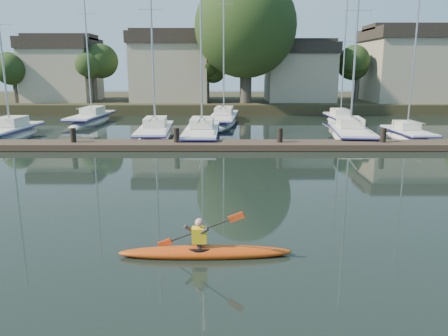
{
  "coord_description": "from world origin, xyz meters",
  "views": [
    {
      "loc": [
        -0.23,
        -11.06,
        4.63
      ],
      "look_at": [
        -0.24,
        3.75,
        1.2
      ],
      "focal_mm": 35.0,
      "sensor_mm": 36.0,
      "label": 1
    }
  ],
  "objects_px": {
    "sailboat_4": "(407,140)",
    "sailboat_6": "(223,124)",
    "dock": "(228,145)",
    "kayak": "(204,250)",
    "sailboat_0": "(10,140)",
    "sailboat_2": "(202,141)",
    "sailboat_1": "(155,139)",
    "sailboat_7": "(341,124)",
    "sailboat_5": "(91,124)",
    "sailboat_3": "(350,141)"
  },
  "relations": [
    {
      "from": "sailboat_4",
      "to": "sailboat_6",
      "type": "xyz_separation_m",
      "value": [
        -12.42,
        8.61,
        -0.02
      ]
    },
    {
      "from": "dock",
      "to": "kayak",
      "type": "bearing_deg",
      "value": -92.81
    },
    {
      "from": "dock",
      "to": "sailboat_4",
      "type": "height_order",
      "value": "sailboat_4"
    },
    {
      "from": "dock",
      "to": "sailboat_6",
      "type": "relative_size",
      "value": 2.05
    },
    {
      "from": "dock",
      "to": "sailboat_4",
      "type": "distance_m",
      "value": 12.76
    },
    {
      "from": "sailboat_0",
      "to": "sailboat_2",
      "type": "xyz_separation_m",
      "value": [
        13.23,
        -0.6,
        0.01
      ]
    },
    {
      "from": "sailboat_0",
      "to": "sailboat_2",
      "type": "bearing_deg",
      "value": -1.28
    },
    {
      "from": "sailboat_1",
      "to": "kayak",
      "type": "bearing_deg",
      "value": -80.59
    },
    {
      "from": "sailboat_4",
      "to": "sailboat_2",
      "type": "bearing_deg",
      "value": 177.68
    },
    {
      "from": "dock",
      "to": "sailboat_7",
      "type": "relative_size",
      "value": 2.9
    },
    {
      "from": "sailboat_5",
      "to": "sailboat_3",
      "type": "bearing_deg",
      "value": -21.24
    },
    {
      "from": "sailboat_5",
      "to": "sailboat_7",
      "type": "relative_size",
      "value": 1.32
    },
    {
      "from": "dock",
      "to": "sailboat_2",
      "type": "relative_size",
      "value": 2.13
    },
    {
      "from": "sailboat_1",
      "to": "sailboat_6",
      "type": "distance_m",
      "value": 9.19
    },
    {
      "from": "dock",
      "to": "sailboat_1",
      "type": "distance_m",
      "value": 6.86
    },
    {
      "from": "sailboat_2",
      "to": "sailboat_4",
      "type": "relative_size",
      "value": 1.5
    },
    {
      "from": "sailboat_0",
      "to": "sailboat_2",
      "type": "height_order",
      "value": "sailboat_2"
    },
    {
      "from": "sailboat_0",
      "to": "sailboat_4",
      "type": "relative_size",
      "value": 1.21
    },
    {
      "from": "kayak",
      "to": "sailboat_6",
      "type": "distance_m",
      "value": 27.47
    },
    {
      "from": "kayak",
      "to": "sailboat_1",
      "type": "distance_m",
      "value": 20.03
    },
    {
      "from": "sailboat_1",
      "to": "sailboat_7",
      "type": "relative_size",
      "value": 1.22
    },
    {
      "from": "sailboat_4",
      "to": "sailboat_0",
      "type": "bearing_deg",
      "value": 176.31
    },
    {
      "from": "sailboat_0",
      "to": "sailboat_3",
      "type": "distance_m",
      "value": 23.21
    },
    {
      "from": "sailboat_5",
      "to": "sailboat_6",
      "type": "height_order",
      "value": "sailboat_6"
    },
    {
      "from": "kayak",
      "to": "dock",
      "type": "xyz_separation_m",
      "value": [
        0.73,
        14.89,
        0.04
      ]
    },
    {
      "from": "sailboat_0",
      "to": "sailboat_1",
      "type": "bearing_deg",
      "value": 2.26
    },
    {
      "from": "sailboat_1",
      "to": "sailboat_6",
      "type": "relative_size",
      "value": 0.86
    },
    {
      "from": "kayak",
      "to": "sailboat_3",
      "type": "height_order",
      "value": "sailboat_3"
    },
    {
      "from": "sailboat_0",
      "to": "sailboat_5",
      "type": "height_order",
      "value": "sailboat_5"
    },
    {
      "from": "sailboat_5",
      "to": "sailboat_7",
      "type": "bearing_deg",
      "value": 2.56
    },
    {
      "from": "dock",
      "to": "sailboat_2",
      "type": "bearing_deg",
      "value": 113.88
    },
    {
      "from": "sailboat_0",
      "to": "sailboat_2",
      "type": "distance_m",
      "value": 13.24
    },
    {
      "from": "sailboat_3",
      "to": "sailboat_6",
      "type": "relative_size",
      "value": 0.85
    },
    {
      "from": "sailboat_0",
      "to": "sailboat_6",
      "type": "relative_size",
      "value": 0.77
    },
    {
      "from": "kayak",
      "to": "sailboat_2",
      "type": "distance_m",
      "value": 18.84
    },
    {
      "from": "dock",
      "to": "sailboat_4",
      "type": "xyz_separation_m",
      "value": [
        12.12,
        3.97,
        -0.38
      ]
    },
    {
      "from": "sailboat_2",
      "to": "sailboat_3",
      "type": "bearing_deg",
      "value": 0.86
    },
    {
      "from": "sailboat_2",
      "to": "sailboat_7",
      "type": "relative_size",
      "value": 1.36
    },
    {
      "from": "sailboat_1",
      "to": "sailboat_5",
      "type": "relative_size",
      "value": 0.93
    },
    {
      "from": "sailboat_0",
      "to": "sailboat_7",
      "type": "xyz_separation_m",
      "value": [
        24.89,
        8.31,
        0.04
      ]
    },
    {
      "from": "kayak",
      "to": "sailboat_5",
      "type": "bearing_deg",
      "value": 110.53
    },
    {
      "from": "sailboat_1",
      "to": "sailboat_2",
      "type": "distance_m",
      "value": 3.35
    },
    {
      "from": "kayak",
      "to": "sailboat_0",
      "type": "height_order",
      "value": "sailboat_0"
    },
    {
      "from": "dock",
      "to": "sailboat_3",
      "type": "height_order",
      "value": "sailboat_3"
    },
    {
      "from": "dock",
      "to": "sailboat_0",
      "type": "height_order",
      "value": "sailboat_0"
    },
    {
      "from": "kayak",
      "to": "sailboat_2",
      "type": "relative_size",
      "value": 0.27
    },
    {
      "from": "sailboat_7",
      "to": "sailboat_6",
      "type": "bearing_deg",
      "value": -179.04
    },
    {
      "from": "kayak",
      "to": "dock",
      "type": "relative_size",
      "value": 0.13
    },
    {
      "from": "kayak",
      "to": "sailboat_3",
      "type": "distance_m",
      "value": 20.86
    },
    {
      "from": "sailboat_2",
      "to": "sailboat_6",
      "type": "height_order",
      "value": "sailboat_6"
    }
  ]
}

